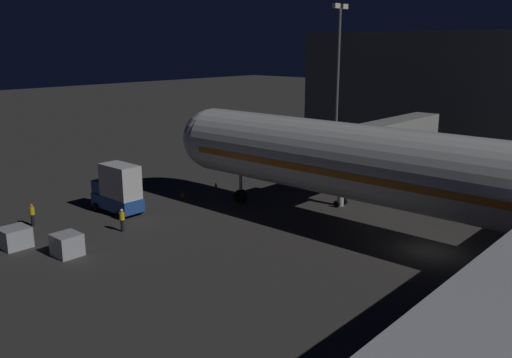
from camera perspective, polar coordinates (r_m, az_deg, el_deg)
ground_plane at (r=39.03m, az=18.04°, el=-7.37°), size 320.00×320.00×0.00m
jet_bridge at (r=51.40m, az=12.60°, el=4.34°), size 19.55×3.40×6.95m
apron_floodlight_mast at (r=70.74m, az=8.74°, el=11.55°), size 2.90×0.50×18.87m
ops_van at (r=46.38m, az=-14.54°, el=-1.03°), size 2.36×4.96×4.24m
baggage_container_near_belt at (r=38.43m, az=-19.53°, el=-6.63°), size 1.68×1.75×1.52m
baggage_container_mid_row at (r=41.30m, az=-24.36°, el=-5.71°), size 1.87×1.84×1.44m
ground_crew_by_belt_loader at (r=45.46m, az=-22.79°, el=-3.43°), size 0.40×0.40×1.80m
ground_crew_marshaller_fwd at (r=41.93m, az=-14.11°, el=-4.16°), size 0.40×0.40×1.80m
traffic_cone_nose_port at (r=53.55m, az=-4.31°, el=-0.61°), size 0.36×0.36×0.55m
traffic_cone_nose_starboard at (r=50.70m, az=-7.88°, el=-1.54°), size 0.36×0.36×0.55m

